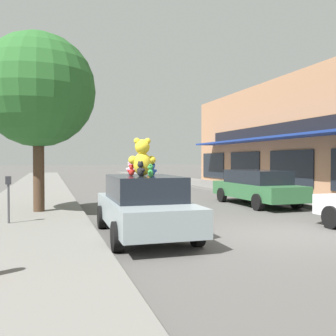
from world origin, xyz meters
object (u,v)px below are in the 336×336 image
at_px(teddy_bear_orange, 149,171).
at_px(teddy_bear_red, 131,170).
at_px(teddy_bear_cream, 130,168).
at_px(teddy_bear_pink, 131,169).
at_px(parking_meter, 8,193).
at_px(plush_art_car, 144,205).
at_px(teddy_bear_blue, 153,170).
at_px(street_tree, 38,90).
at_px(teddy_bear_green, 151,171).
at_px(parked_car_far_center, 256,186).
at_px(teddy_bear_black, 141,169).
at_px(teddy_bear_giant, 142,158).

relative_size(teddy_bear_orange, teddy_bear_red, 0.86).
bearing_deg(teddy_bear_cream, teddy_bear_pink, 56.51).
bearing_deg(parking_meter, plush_art_car, -32.91).
relative_size(plush_art_car, teddy_bear_red, 15.90).
bearing_deg(teddy_bear_blue, street_tree, -18.02).
height_order(teddy_bear_cream, parking_meter, teddy_bear_cream).
bearing_deg(teddy_bear_blue, teddy_bear_green, 111.21).
bearing_deg(parked_car_far_center, teddy_bear_green, -137.32).
distance_m(teddy_bear_pink, teddy_bear_cream, 0.60).
distance_m(plush_art_car, street_tree, 6.03).
xyz_separation_m(street_tree, parking_meter, (-0.72, -2.22, -3.19)).
height_order(plush_art_car, parked_car_far_center, plush_art_car).
height_order(teddy_bear_pink, teddy_bear_black, teddy_bear_black).
bearing_deg(teddy_bear_black, parking_meter, 29.39).
bearing_deg(teddy_bear_orange, teddy_bear_blue, 144.81).
height_order(teddy_bear_giant, street_tree, street_tree).
bearing_deg(street_tree, plush_art_car, -59.79).
bearing_deg(teddy_bear_red, parked_car_far_center, -141.52).
relative_size(teddy_bear_pink, teddy_bear_black, 0.93).
distance_m(teddy_bear_green, parking_meter, 4.37).
bearing_deg(teddy_bear_giant, teddy_bear_pink, -59.31).
bearing_deg(teddy_bear_pink, teddy_bear_green, 124.82).
xyz_separation_m(teddy_bear_giant, teddy_bear_blue, (0.27, 0.04, -0.30)).
relative_size(teddy_bear_giant, parked_car_far_center, 0.19).
xyz_separation_m(teddy_bear_orange, parked_car_far_center, (5.68, 4.27, -0.82)).
distance_m(teddy_bear_red, parking_meter, 3.61).
distance_m(plush_art_car, teddy_bear_orange, 0.95).
height_order(teddy_bear_red, parking_meter, teddy_bear_red).
bearing_deg(teddy_bear_pink, plush_art_car, 146.48).
distance_m(teddy_bear_orange, teddy_bear_red, 0.59).
bearing_deg(teddy_bear_cream, teddy_bear_blue, 85.73).
bearing_deg(street_tree, parking_meter, -108.05).
bearing_deg(teddy_bear_blue, teddy_bear_cream, -30.79).
distance_m(teddy_bear_giant, teddy_bear_blue, 0.40).
relative_size(plush_art_car, parked_car_far_center, 0.92).
height_order(teddy_bear_giant, teddy_bear_green, teddy_bear_giant).
bearing_deg(teddy_bear_green, parking_meter, -103.23).
xyz_separation_m(teddy_bear_orange, teddy_bear_blue, (-0.02, -0.41, 0.03)).
xyz_separation_m(teddy_bear_green, parking_meter, (-3.18, 2.92, -0.66)).
xyz_separation_m(teddy_bear_giant, street_tree, (-2.46, 4.36, 2.24)).
relative_size(teddy_bear_orange, teddy_bear_blue, 0.79).
bearing_deg(plush_art_car, teddy_bear_red, 155.74).
xyz_separation_m(teddy_bear_pink, parked_car_far_center, (6.15, 4.29, -0.86)).
xyz_separation_m(teddy_bear_blue, parking_meter, (-3.46, 2.09, -0.66)).
relative_size(teddy_bear_pink, teddy_bear_green, 1.11).
height_order(teddy_bear_blue, parking_meter, teddy_bear_blue).
distance_m(teddy_bear_blue, parked_car_far_center, 7.43).
relative_size(teddy_bear_red, parked_car_far_center, 0.06).
bearing_deg(teddy_bear_green, street_tree, -125.13).
distance_m(teddy_bear_cream, teddy_bear_green, 1.81).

